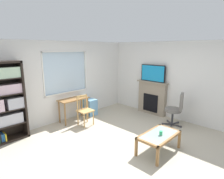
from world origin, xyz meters
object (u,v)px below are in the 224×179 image
object	(u,v)px
wooden_chair	(85,110)
sippy_cup	(161,133)
fireplace	(152,98)
tv	(153,73)
coffee_table	(159,137)
bookshelf	(4,100)
office_chair	(176,108)
desk_under_window	(74,102)
plastic_drawer_unit	(90,107)

from	to	relation	value
wooden_chair	sippy_cup	distance (m)	2.46
fireplace	tv	world-z (taller)	tv
tv	coffee_table	world-z (taller)	tv
tv	coffee_table	xyz separation A→B (m)	(-2.05, -1.50, -1.08)
coffee_table	tv	bearing A→B (deg)	36.11
bookshelf	wooden_chair	size ratio (longest dim) A/B	2.21
wooden_chair	coffee_table	size ratio (longest dim) A/B	0.88
office_chair	sippy_cup	world-z (taller)	office_chair
desk_under_window	wooden_chair	bearing A→B (deg)	-85.64
desk_under_window	plastic_drawer_unit	size ratio (longest dim) A/B	1.72
bookshelf	plastic_drawer_unit	bearing A→B (deg)	-1.24
bookshelf	tv	distance (m)	4.49
tv	office_chair	world-z (taller)	tv
wooden_chair	desk_under_window	bearing A→B (deg)	94.36
wooden_chair	office_chair	world-z (taller)	office_chair
bookshelf	coffee_table	distance (m)	3.78
plastic_drawer_unit	tv	distance (m)	2.46
sippy_cup	wooden_chair	bearing A→B (deg)	94.48
desk_under_window	tv	xyz separation A→B (m)	(2.29, -1.42, 0.84)
plastic_drawer_unit	coffee_table	size ratio (longest dim) A/B	0.54
plastic_drawer_unit	office_chair	bearing A→B (deg)	-65.44
fireplace	wooden_chair	bearing A→B (deg)	158.15
desk_under_window	office_chair	world-z (taller)	office_chair
desk_under_window	coffee_table	world-z (taller)	desk_under_window
fireplace	coffee_table	size ratio (longest dim) A/B	1.14
plastic_drawer_unit	office_chair	size ratio (longest dim) A/B	0.55
desk_under_window	office_chair	size ratio (longest dim) A/B	0.95
office_chair	coffee_table	bearing A→B (deg)	-166.41
tv	sippy_cup	xyz separation A→B (m)	(-2.06, -1.54, -0.97)
desk_under_window	plastic_drawer_unit	xyz separation A→B (m)	(0.71, 0.05, -0.33)
desk_under_window	wooden_chair	distance (m)	0.53
fireplace	office_chair	xyz separation A→B (m)	(-0.43, -1.10, -0.03)
bookshelf	sippy_cup	xyz separation A→B (m)	(2.15, -3.07, -0.58)
desk_under_window	office_chair	xyz separation A→B (m)	(1.88, -2.52, -0.05)
bookshelf	wooden_chair	bearing A→B (deg)	-17.61
bookshelf	office_chair	bearing A→B (deg)	-34.68
coffee_table	sippy_cup	distance (m)	0.12
wooden_chair	tv	world-z (taller)	tv
wooden_chair	tv	size ratio (longest dim) A/B	0.98
coffee_table	sippy_cup	size ratio (longest dim) A/B	11.30
office_chair	sippy_cup	xyz separation A→B (m)	(-1.65, -0.44, -0.08)
fireplace	desk_under_window	bearing A→B (deg)	148.34
wooden_chair	tv	bearing A→B (deg)	-22.00
tv	office_chair	xyz separation A→B (m)	(-0.41, -1.10, -0.89)
bookshelf	desk_under_window	distance (m)	1.97
sippy_cup	plastic_drawer_unit	bearing A→B (deg)	81.02
plastic_drawer_unit	coffee_table	xyz separation A→B (m)	(-0.47, -2.97, 0.09)
wooden_chair	plastic_drawer_unit	distance (m)	0.89
fireplace	coffee_table	distance (m)	2.56
plastic_drawer_unit	coffee_table	world-z (taller)	plastic_drawer_unit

